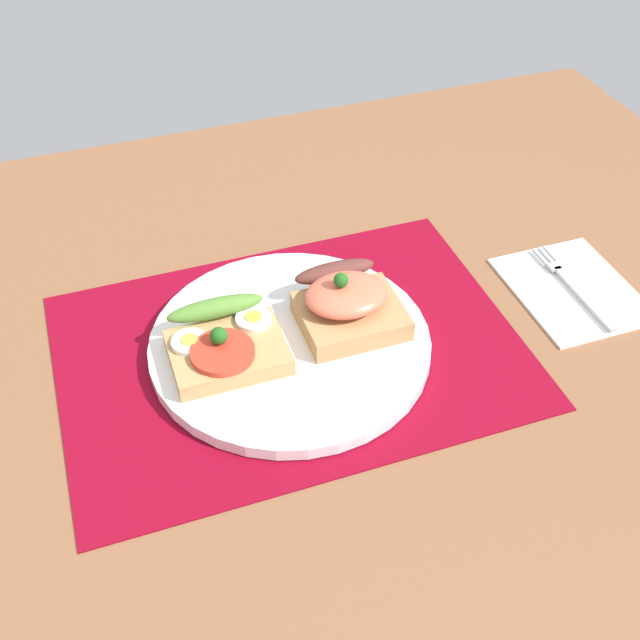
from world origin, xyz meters
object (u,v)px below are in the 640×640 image
Objects in this scene: plate at (290,344)px; napkin at (573,288)px; sandwich_salmon at (347,303)px; fork at (572,284)px; sandwich_egg_tomato at (225,343)px.

plate is 30.36cm from napkin.
fork is (24.24, -1.68, -2.95)cm from sandwich_salmon.
napkin is 0.53cm from fork.
plate is 30.25cm from fork.
sandwich_salmon reaches higher than napkin.
plate is at bearing 178.31° from fork.
napkin is at bearing -1.75° from sandwich_egg_tomato.
fork is at bearing -3.97° from sandwich_salmon.
sandwich_salmon is 24.48cm from fork.
plate reaches higher than fork.
plate is 2.76× the size of sandwich_salmon.
sandwich_salmon is 24.64cm from napkin.
sandwich_salmon is 0.69× the size of fork.
fork reaches higher than napkin.
plate is 2.55× the size of sandwich_egg_tomato.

